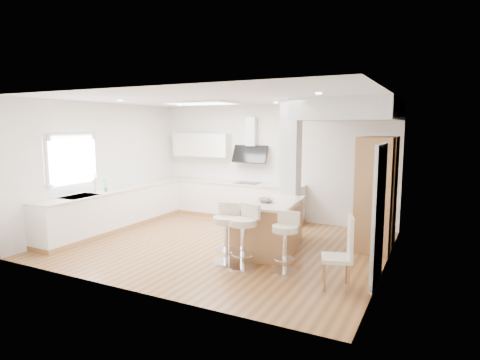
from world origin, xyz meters
The scene contains 18 objects.
ground centered at (0.00, 0.00, 0.00)m, with size 6.00×6.00×0.00m, color #9D683A.
ceiling centered at (0.00, 0.00, 0.00)m, with size 6.00×5.00×0.02m, color silver.
wall_back centered at (0.00, 2.50, 1.40)m, with size 6.00×0.04×2.80m, color white.
wall_left centered at (-3.00, 0.00, 1.40)m, with size 0.04×5.00×2.80m, color white.
wall_right centered at (3.00, 0.00, 1.40)m, with size 0.04×5.00×2.80m, color white.
skylight centered at (-0.79, 0.60, 2.77)m, with size 4.10×2.10×0.06m.
window_left centered at (-2.96, -0.90, 1.69)m, with size 0.06×1.28×1.07m.
doorway_right centered at (2.97, -0.60, 1.00)m, with size 0.05×1.00×2.10m.
counter_left centered at (-2.70, 0.23, 0.46)m, with size 0.63×4.50×1.35m.
counter_back centered at (-0.91, 2.22, 0.70)m, with size 3.62×0.63×2.50m.
pillar centered at (1.05, 0.95, 1.40)m, with size 0.35×0.35×2.80m.
soffit centered at (2.10, 1.40, 2.60)m, with size 1.78×2.20×0.40m.
oven_column centered at (2.68, 1.23, 1.05)m, with size 0.63×1.21×2.10m.
peninsula centered at (0.97, 0.04, 0.48)m, with size 1.18×1.65×1.02m.
bar_stool_a centered at (0.59, -0.87, 0.57)m, with size 0.50×0.50×1.01m.
bar_stool_b centered at (0.96, -0.96, 0.59)m, with size 0.61×0.61×1.04m.
bar_stool_c centered at (1.61, -0.81, 0.53)m, with size 0.44×0.44×0.95m.
dining_chair centered at (2.58, -1.05, 0.57)m, with size 0.52×0.52×1.06m.
Camera 1 is at (3.75, -6.59, 2.30)m, focal length 30.00 mm.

